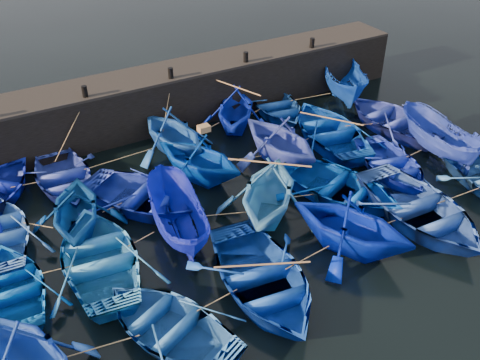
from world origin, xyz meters
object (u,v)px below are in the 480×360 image
boat_8 (144,196)px  boat_13 (13,286)px  wooden_crate (204,128)px  boat_20 (25,359)px

boat_8 → boat_13: 5.78m
boat_8 → boat_13: boat_8 is taller
boat_8 → wooden_crate: (3.00, 0.73, 1.79)m
boat_8 → wooden_crate: 3.57m
boat_20 → wooden_crate: bearing=20.4°
boat_13 → wooden_crate: bearing=-158.3°
boat_8 → boat_20: (-5.49, -5.91, 0.55)m
boat_8 → boat_20: bearing=-168.8°
wooden_crate → boat_20: bearing=-142.0°
boat_8 → boat_20: size_ratio=1.25×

